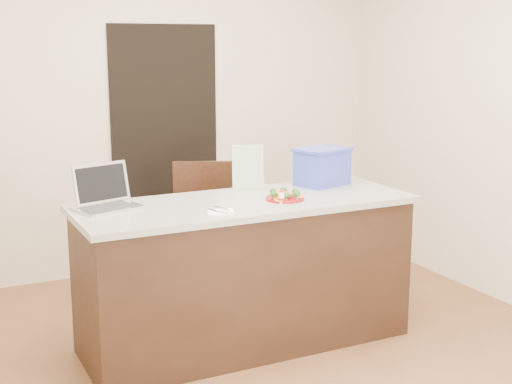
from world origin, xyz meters
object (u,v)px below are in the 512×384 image
napkin (221,212)px  laptop (105,196)px  blue_box (322,166)px  plate (285,198)px  chair (210,223)px  yogurt_bottle (282,198)px  island (245,272)px

napkin → laptop: size_ratio=0.37×
blue_box → napkin: bearing=-172.6°
laptop → plate: bearing=-31.9°
blue_box → chair: blue_box is taller
plate → chair: chair is taller
napkin → laptop: laptop is taller
yogurt_bottle → laptop: size_ratio=0.19×
island → blue_box: 0.91m
napkin → chair: bearing=70.7°
blue_box → yogurt_bottle: bearing=-160.8°
plate → blue_box: (0.44, 0.30, 0.12)m
plate → laptop: laptop is taller
yogurt_bottle → blue_box: size_ratio=0.19×
napkin → blue_box: 1.02m
island → chair: (0.12, 0.85, 0.11)m
napkin → blue_box: bearing=24.5°
laptop → blue_box: (1.47, 0.01, 0.06)m
blue_box → laptop: bearing=163.2°
plate → island: bearing=157.4°
island → plate: 0.53m
plate → chair: size_ratio=0.23×
yogurt_bottle → plate: bearing=50.3°
plate → napkin: size_ratio=1.59×
napkin → laptop: (-0.55, 0.41, 0.06)m
island → napkin: (-0.25, -0.22, 0.46)m
laptop → chair: 1.21m
plate → chair: 1.01m
island → yogurt_bottle: 0.54m
island → plate: bearing=-22.6°
blue_box → chair: bearing=113.2°
plate → yogurt_bottle: bearing=-129.7°
napkin → laptop: bearing=143.2°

